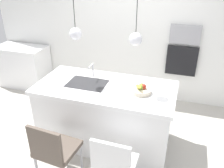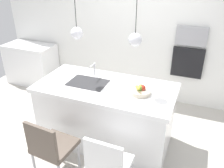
{
  "view_description": "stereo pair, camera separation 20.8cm",
  "coord_description": "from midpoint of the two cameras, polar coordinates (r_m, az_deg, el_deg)",
  "views": [
    {
      "loc": [
        0.99,
        -2.78,
        2.5
      ],
      "look_at": [
        0.1,
        0.0,
        1.01
      ],
      "focal_mm": 37.88,
      "sensor_mm": 36.0,
      "label": 1
    },
    {
      "loc": [
        1.19,
        -2.71,
        2.5
      ],
      "look_at": [
        0.1,
        0.0,
        1.01
      ],
      "focal_mm": 37.88,
      "sensor_mm": 36.0,
      "label": 2
    }
  ],
  "objects": [
    {
      "name": "floor",
      "position": [
        3.87,
        0.17,
        -13.22
      ],
      "size": [
        6.6,
        6.6,
        0.0
      ],
      "primitive_type": "plane",
      "color": "#BCB7AD",
      "rests_on": "ground"
    },
    {
      "name": "microwave",
      "position": [
        4.47,
        19.96,
        10.85
      ],
      "size": [
        0.54,
        0.08,
        0.34
      ],
      "primitive_type": "cube",
      "color": "#9E9EA3",
      "rests_on": "back_wall"
    },
    {
      "name": "sink_basin",
      "position": [
        3.43,
        -4.13,
        0.24
      ],
      "size": [
        0.56,
        0.4,
        0.02
      ],
      "primitive_type": "cube",
      "color": "#2D2D30",
      "rests_on": "kitchen_island"
    },
    {
      "name": "chair_near",
      "position": [
        3.07,
        -12.6,
        -14.41
      ],
      "size": [
        0.5,
        0.5,
        0.89
      ],
      "color": "brown",
      "rests_on": "ground"
    },
    {
      "name": "kitchen_island",
      "position": [
        3.57,
        0.18,
        -7.3
      ],
      "size": [
        1.96,
        0.97,
        0.96
      ],
      "color": "white",
      "rests_on": "ground"
    },
    {
      "name": "fruit_bowl",
      "position": [
        3.15,
        8.74,
        -1.58
      ],
      "size": [
        0.28,
        0.28,
        0.15
      ],
      "color": "beige",
      "rests_on": "kitchen_island"
    },
    {
      "name": "oven",
      "position": [
        4.62,
        18.99,
        4.91
      ],
      "size": [
        0.56,
        0.08,
        0.56
      ],
      "primitive_type": "cube",
      "color": "black",
      "rests_on": "back_wall"
    },
    {
      "name": "faucet",
      "position": [
        3.54,
        -2.72,
        3.81
      ],
      "size": [
        0.02,
        0.17,
        0.22
      ],
      "color": "silver",
      "rests_on": "kitchen_island"
    },
    {
      "name": "side_counter",
      "position": [
        5.7,
        -17.82,
        4.64
      ],
      "size": [
        1.1,
        0.6,
        0.9
      ],
      "primitive_type": "cube",
      "color": "white",
      "rests_on": "ground"
    },
    {
      "name": "pendant_light_right",
      "position": [
        2.94,
        7.67,
        10.61
      ],
      "size": [
        0.16,
        0.16,
        0.76
      ],
      "color": "silver"
    },
    {
      "name": "chair_middle",
      "position": [
        2.8,
        1.22,
        -18.59
      ],
      "size": [
        0.47,
        0.41,
        0.88
      ],
      "color": "white",
      "rests_on": "ground"
    },
    {
      "name": "pendant_light_left",
      "position": [
        3.23,
        -6.62,
        12.14
      ],
      "size": [
        0.16,
        0.16,
        0.76
      ],
      "color": "silver"
    },
    {
      "name": "back_wall",
      "position": [
        4.68,
        7.84,
        11.96
      ],
      "size": [
        6.0,
        0.1,
        2.6
      ],
      "primitive_type": "cube",
      "color": "white",
      "rests_on": "ground"
    }
  ]
}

